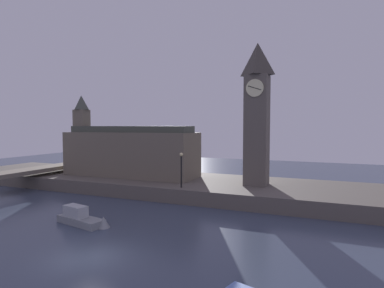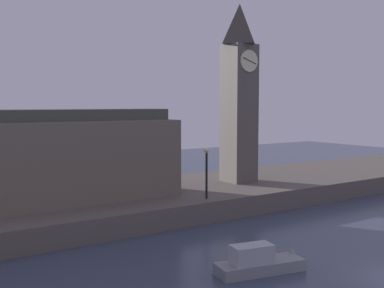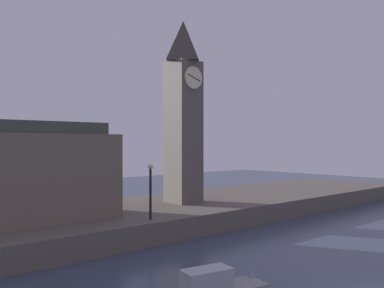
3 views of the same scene
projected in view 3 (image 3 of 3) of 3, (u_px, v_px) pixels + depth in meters
far_embankment at (122, 219)px, 31.93m from camera, size 70.00×12.00×1.50m
clock_tower at (183, 108)px, 35.66m from camera, size 2.64×2.67×15.22m
streetlamp at (150, 184)px, 27.69m from camera, size 0.36×0.36×3.64m
boat_cruiser_grey at (223, 288)px, 17.67m from camera, size 5.32×2.31×1.71m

